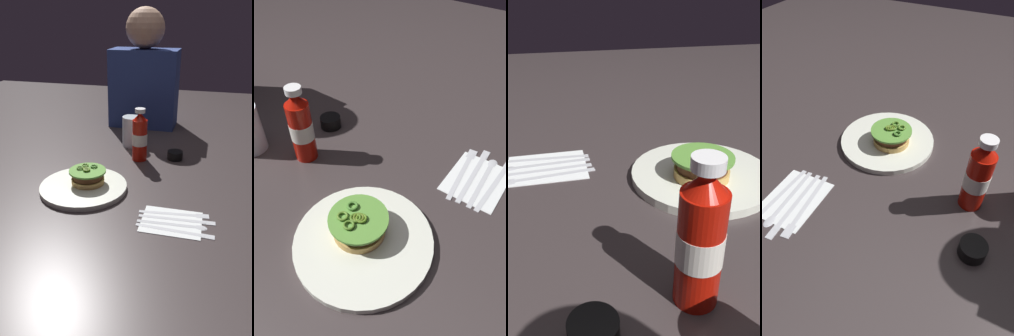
{
  "view_description": "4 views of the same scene",
  "coord_description": "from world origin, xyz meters",
  "views": [
    {
      "loc": [
        0.3,
        -1.05,
        0.52
      ],
      "look_at": [
        0.05,
        -0.13,
        0.08
      ],
      "focal_mm": 35.54,
      "sensor_mm": 36.0,
      "label": 1
    },
    {
      "loc": [
        -0.34,
        -0.39,
        0.55
      ],
      "look_at": [
        0.05,
        -0.1,
        0.07
      ],
      "focal_mm": 32.67,
      "sensor_mm": 36.0,
      "label": 2
    },
    {
      "loc": [
        0.18,
        0.45,
        0.38
      ],
      "look_at": [
        0.06,
        -0.13,
        0.06
      ],
      "focal_mm": 40.29,
      "sensor_mm": 36.0,
      "label": 3
    },
    {
      "loc": [
        0.52,
        0.14,
        0.56
      ],
      "look_at": [
        0.07,
        -0.08,
        0.07
      ],
      "focal_mm": 30.16,
      "sensor_mm": 36.0,
      "label": 4
    }
  ],
  "objects": [
    {
      "name": "burger_sandwich",
      "position": [
        -0.08,
        -0.15,
        0.04
      ],
      "size": [
        0.12,
        0.12,
        0.05
      ],
      "color": "tan",
      "rests_on": "dinner_plate"
    },
    {
      "name": "condiment_cup",
      "position": [
        0.17,
        0.16,
        0.02
      ],
      "size": [
        0.06,
        0.06,
        0.03
      ],
      "primitive_type": "cylinder",
      "color": "black",
      "rests_on": "ground_plane"
    },
    {
      "name": "ketchup_bottle",
      "position": [
        0.03,
        0.13,
        0.09
      ],
      "size": [
        0.06,
        0.06,
        0.2
      ],
      "color": "#AE1207",
      "rests_on": "ground_plane"
    },
    {
      "name": "dinner_plate",
      "position": [
        -0.09,
        -0.16,
        0.01
      ],
      "size": [
        0.28,
        0.28,
        0.02
      ],
      "primitive_type": "cylinder",
      "color": "silver",
      "rests_on": "ground_plane"
    },
    {
      "name": "fork_utensil",
      "position": [
        0.23,
        -0.23,
        0.0
      ],
      "size": [
        0.2,
        0.04,
        0.0
      ],
      "color": "silver",
      "rests_on": "napkin"
    },
    {
      "name": "napkin",
      "position": [
        0.22,
        -0.28,
        0.0
      ],
      "size": [
        0.17,
        0.14,
        0.0
      ],
      "primitive_type": "cube",
      "rotation": [
        0.0,
        0.0,
        0.02
      ],
      "color": "white",
      "rests_on": "ground_plane"
    },
    {
      "name": "spoon_utensil",
      "position": [
        0.25,
        -0.29,
        0.0
      ],
      "size": [
        0.19,
        0.03,
        0.0
      ],
      "color": "silver",
      "rests_on": "napkin"
    },
    {
      "name": "steak_knife",
      "position": [
        0.24,
        -0.26,
        0.0
      ],
      "size": [
        0.21,
        0.03,
        0.0
      ],
      "color": "silver",
      "rests_on": "napkin"
    },
    {
      "name": "ground_plane",
      "position": [
        0.0,
        0.0,
        0.0
      ],
      "size": [
        3.0,
        3.0,
        0.0
      ],
      "primitive_type": "plane",
      "color": "#372F2E"
    },
    {
      "name": "butter_knife",
      "position": [
        0.24,
        -0.32,
        0.0
      ],
      "size": [
        0.21,
        0.02,
        0.0
      ],
      "color": "silver",
      "rests_on": "napkin"
    }
  ]
}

